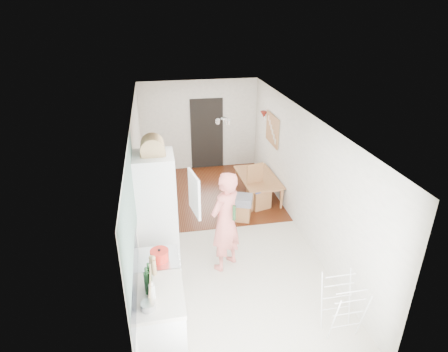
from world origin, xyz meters
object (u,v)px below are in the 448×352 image
object	(u,v)px
person	(225,213)
drying_rack	(342,307)
dining_chair	(259,187)
stool	(243,212)
dining_table	(259,188)

from	to	relation	value
person	drying_rack	xyz separation A→B (m)	(1.34, -1.77, -0.64)
dining_chair	drying_rack	world-z (taller)	dining_chair
person	stool	xyz separation A→B (m)	(0.68, 1.47, -0.89)
stool	drying_rack	distance (m)	3.31
person	dining_table	size ratio (longest dim) A/B	1.67
dining_chair	stool	xyz separation A→B (m)	(-0.49, -0.50, -0.30)
person	dining_table	bearing A→B (deg)	-157.56
dining_chair	drying_rack	bearing A→B (deg)	-104.08
stool	drying_rack	world-z (taller)	drying_rack
person	stool	distance (m)	1.84
drying_rack	dining_chair	bearing A→B (deg)	92.22
dining_table	stool	world-z (taller)	dining_table
person	dining_chair	world-z (taller)	person
person	stool	size ratio (longest dim) A/B	5.39
dining_chair	drying_rack	distance (m)	3.74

